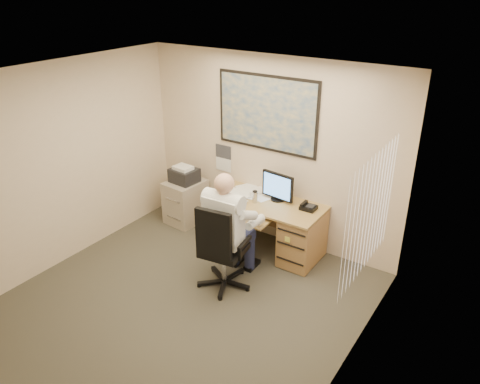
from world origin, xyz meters
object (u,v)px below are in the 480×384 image
Objects in this scene: filing_cabinet at (186,198)px; office_chair at (221,263)px; person at (225,231)px; desk at (288,227)px.

filing_cabinet is 0.81× the size of office_chair.
person is at bearing 77.12° from office_chair.
desk is 1.18m from office_chair.
person is (1.50, -1.03, 0.36)m from filing_cabinet.
person is (-0.33, -1.03, 0.32)m from desk.
desk is 1.67× the size of filing_cabinet.
person is (0.01, 0.09, 0.42)m from office_chair.
desk is 1.04× the size of person.
filing_cabinet is 1.85m from person.
desk reaches higher than filing_cabinet.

